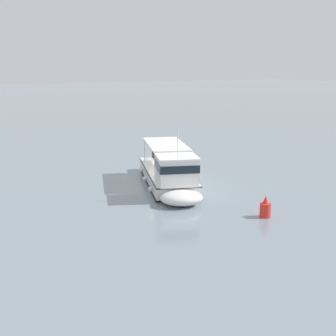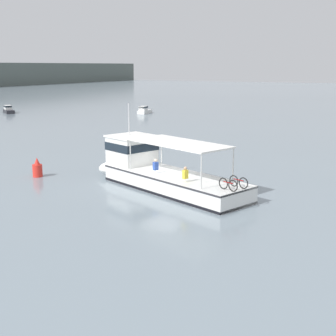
# 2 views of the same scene
# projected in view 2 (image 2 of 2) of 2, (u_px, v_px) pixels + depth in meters

# --- Properties ---
(ground_plane) EXTENTS (400.00, 400.00, 0.00)m
(ground_plane) POSITION_uv_depth(u_px,v_px,m) (163.00, 187.00, 30.70)
(ground_plane) COLOR gray
(ferry_main) EXTENTS (7.44, 12.97, 5.32)m
(ferry_main) POSITION_uv_depth(u_px,v_px,m) (158.00, 171.00, 30.81)
(ferry_main) COLOR white
(ferry_main) RESTS_ON ground
(motorboat_far_right) EXTENTS (3.74, 1.77, 1.26)m
(motorboat_far_right) POSITION_uv_depth(u_px,v_px,m) (144.00, 110.00, 77.76)
(motorboat_far_right) COLOR white
(motorboat_far_right) RESTS_ON ground
(motorboat_mid_channel) EXTENTS (3.08, 3.72, 1.26)m
(motorboat_mid_channel) POSITION_uv_depth(u_px,v_px,m) (8.00, 110.00, 78.74)
(motorboat_mid_channel) COLOR #232328
(motorboat_mid_channel) RESTS_ON ground
(channel_buoy) EXTENTS (0.70, 0.70, 1.40)m
(channel_buoy) POSITION_uv_depth(u_px,v_px,m) (37.00, 169.00, 33.52)
(channel_buoy) COLOR red
(channel_buoy) RESTS_ON ground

